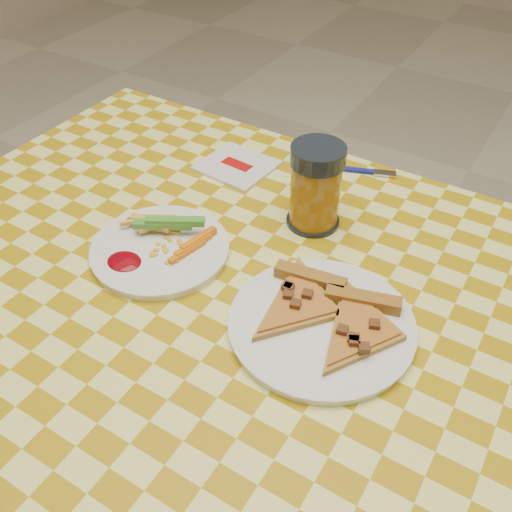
{
  "coord_description": "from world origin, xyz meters",
  "views": [
    {
      "loc": [
        0.31,
        -0.51,
        1.36
      ],
      "look_at": [
        -0.04,
        0.06,
        0.78
      ],
      "focal_mm": 40.0,
      "sensor_mm": 36.0,
      "label": 1
    }
  ],
  "objects_px": {
    "plate_left": "(160,251)",
    "drink_glass": "(315,187)",
    "table": "(256,330)",
    "plate_right": "(321,326)"
  },
  "relations": [
    {
      "from": "table",
      "to": "plate_left",
      "type": "bearing_deg",
      "value": 178.88
    },
    {
      "from": "plate_left",
      "to": "drink_glass",
      "type": "bearing_deg",
      "value": 49.59
    },
    {
      "from": "plate_left",
      "to": "plate_right",
      "type": "bearing_deg",
      "value": -1.8
    },
    {
      "from": "plate_left",
      "to": "table",
      "type": "bearing_deg",
      "value": -1.12
    },
    {
      "from": "plate_left",
      "to": "plate_right",
      "type": "distance_m",
      "value": 0.29
    },
    {
      "from": "table",
      "to": "drink_glass",
      "type": "relative_size",
      "value": 8.69
    },
    {
      "from": "table",
      "to": "drink_glass",
      "type": "bearing_deg",
      "value": 93.13
    },
    {
      "from": "plate_left",
      "to": "plate_right",
      "type": "height_order",
      "value": "same"
    },
    {
      "from": "table",
      "to": "drink_glass",
      "type": "xyz_separation_m",
      "value": [
        -0.01,
        0.2,
        0.15
      ]
    },
    {
      "from": "table",
      "to": "plate_left",
      "type": "height_order",
      "value": "plate_left"
    }
  ]
}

